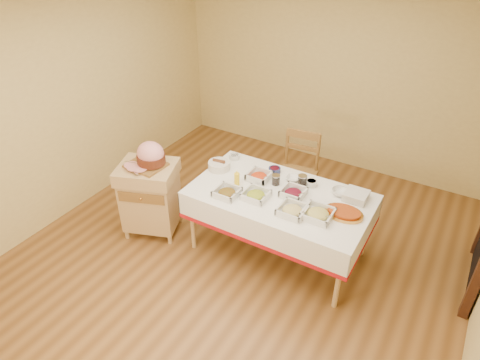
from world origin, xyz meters
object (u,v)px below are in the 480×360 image
object	(u,v)px
dining_chair	(297,172)
plate_stack	(356,196)
dining_table	(279,207)
mustard_bottle	(237,179)
ham_on_board	(150,156)
bread_basket	(219,165)
butcher_cart	(150,195)
brass_platter	(344,213)
preserve_jar_right	(302,181)
preserve_jar_left	(276,180)

from	to	relation	value
dining_chair	plate_stack	size ratio (longest dim) A/B	4.49
dining_table	mustard_bottle	xyz separation A→B (m)	(-0.46, -0.08, 0.24)
ham_on_board	plate_stack	world-z (taller)	ham_on_board
bread_basket	plate_stack	size ratio (longest dim) A/B	1.09
butcher_cart	brass_platter	xyz separation A→B (m)	(2.07, 0.40, 0.29)
mustard_bottle	dining_chair	bearing A→B (deg)	72.30
preserve_jar_right	dining_table	bearing A→B (deg)	-115.70
dining_table	preserve_jar_right	world-z (taller)	preserve_jar_right
ham_on_board	preserve_jar_right	xyz separation A→B (m)	(1.48, 0.63, -0.17)
dining_table	mustard_bottle	distance (m)	0.53
butcher_cart	bread_basket	size ratio (longest dim) A/B	3.59
preserve_jar_left	preserve_jar_right	size ratio (longest dim) A/B	0.92
dining_chair	butcher_cart	bearing A→B (deg)	-134.87
ham_on_board	preserve_jar_left	size ratio (longest dim) A/B	3.80
dining_table	mustard_bottle	world-z (taller)	mustard_bottle
dining_table	preserve_jar_left	bearing A→B (deg)	131.36
bread_basket	dining_table	bearing A→B (deg)	-6.69
butcher_cart	plate_stack	size ratio (longest dim) A/B	3.89
dining_table	bread_basket	bearing A→B (deg)	173.31
ham_on_board	brass_platter	world-z (taller)	ham_on_board
dining_chair	plate_stack	xyz separation A→B (m)	(0.85, -0.53, 0.29)
ham_on_board	brass_platter	xyz separation A→B (m)	(2.03, 0.37, -0.20)
plate_stack	mustard_bottle	bearing A→B (deg)	-161.50
ham_on_board	preserve_jar_left	distance (m)	1.35
dining_table	preserve_jar_right	xyz separation A→B (m)	(0.12, 0.26, 0.22)
ham_on_board	plate_stack	size ratio (longest dim) A/B	1.90
preserve_jar_left	preserve_jar_right	bearing A→B (deg)	26.07
butcher_cart	preserve_jar_right	distance (m)	1.70
dining_table	preserve_jar_right	size ratio (longest dim) A/B	15.06
dining_chair	mustard_bottle	xyz separation A→B (m)	(-0.29, -0.92, 0.32)
mustard_bottle	brass_platter	bearing A→B (deg)	4.09
dining_chair	bread_basket	world-z (taller)	dining_chair
dining_table	plate_stack	world-z (taller)	plate_stack
mustard_bottle	ham_on_board	bearing A→B (deg)	-162.12
bread_basket	plate_stack	world-z (taller)	bread_basket
dining_chair	bread_basket	size ratio (longest dim) A/B	4.14
mustard_bottle	plate_stack	xyz separation A→B (m)	(1.15, 0.38, -0.04)
mustard_bottle	preserve_jar_right	bearing A→B (deg)	29.94
bread_basket	mustard_bottle	bearing A→B (deg)	-27.62
dining_chair	mustard_bottle	distance (m)	1.01
brass_platter	butcher_cart	bearing A→B (deg)	-168.95
butcher_cart	plate_stack	world-z (taller)	butcher_cart
preserve_jar_left	ham_on_board	bearing A→B (deg)	-157.72
butcher_cart	ham_on_board	distance (m)	0.50
ham_on_board	plate_stack	bearing A→B (deg)	18.23
dining_chair	brass_platter	bearing A→B (deg)	-44.96
plate_stack	brass_platter	size ratio (longest dim) A/B	0.60
dining_table	preserve_jar_right	bearing A→B (deg)	64.30
plate_stack	brass_platter	distance (m)	0.30
plate_stack	dining_table	bearing A→B (deg)	-156.15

